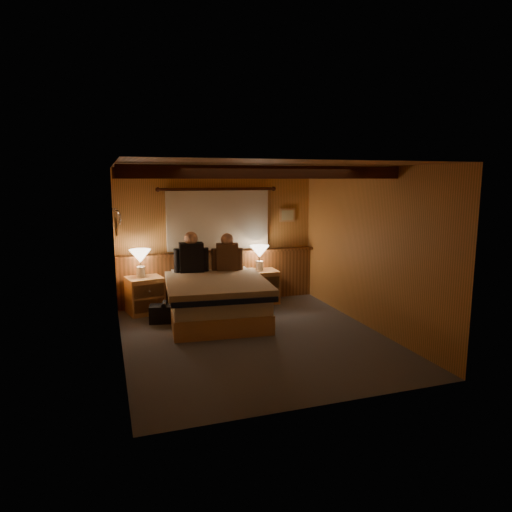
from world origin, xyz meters
name	(u,v)px	position (x,y,z in m)	size (l,w,h in m)	color
floor	(254,337)	(0.00, 0.00, 0.00)	(4.20, 4.20, 0.00)	#515560
ceiling	(254,166)	(0.00, 0.00, 2.40)	(4.20, 4.20, 0.00)	#B57644
wall_back	(218,236)	(0.00, 2.10, 1.20)	(3.60, 3.60, 0.00)	#D28B4B
wall_left	(118,262)	(-1.80, 0.00, 1.20)	(4.20, 4.20, 0.00)	#D28B4B
wall_right	(367,248)	(1.80, 0.00, 1.20)	(4.20, 4.20, 0.00)	#D28B4B
wall_front	(323,288)	(0.00, -2.10, 1.20)	(3.60, 3.60, 0.00)	#D28B4B
wainscot	(219,276)	(0.00, 2.04, 0.49)	(3.60, 0.23, 0.94)	brown
curtain_window	(218,219)	(0.00, 2.03, 1.52)	(2.18, 0.09, 1.11)	#401E10
ceiling_beams	(250,173)	(0.00, 0.15, 2.31)	(3.60, 1.65, 0.16)	#401E10
coat_rail	(119,215)	(-1.72, 1.58, 1.67)	(0.05, 0.55, 0.24)	silver
framed_print	(287,215)	(1.35, 2.08, 1.55)	(0.30, 0.04, 0.25)	tan
bed	(216,298)	(-0.31, 0.98, 0.35)	(1.69, 2.09, 0.67)	tan
nightstand_left	(145,295)	(-1.36, 1.72, 0.31)	(0.65, 0.60, 0.61)	tan
nightstand_right	(262,286)	(0.73, 1.73, 0.30)	(0.55, 0.50, 0.59)	tan
lamp_left	(140,258)	(-1.40, 1.76, 0.94)	(0.36, 0.36, 0.46)	white
lamp_right	(260,253)	(0.69, 1.76, 0.91)	(0.35, 0.35, 0.45)	white
person_left	(191,255)	(-0.57, 1.65, 0.95)	(0.59, 0.26, 0.71)	black
person_right	(227,255)	(0.04, 1.61, 0.93)	(0.54, 0.29, 0.67)	#4B2F1E
duffel_bag	(165,313)	(-1.11, 1.11, 0.14)	(0.50, 0.36, 0.33)	black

